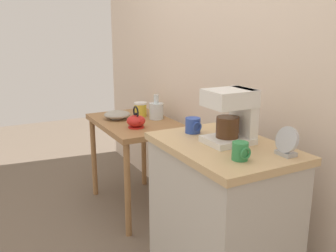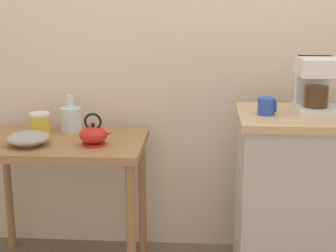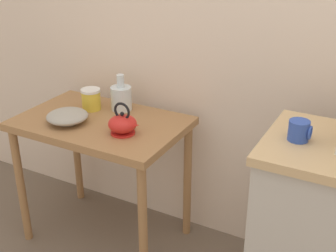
% 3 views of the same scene
% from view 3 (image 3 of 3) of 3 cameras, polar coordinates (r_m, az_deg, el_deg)
% --- Properties ---
extents(wooden_table, '(0.86, 0.56, 0.73)m').
position_cam_3_polar(wooden_table, '(2.38, -8.39, -1.45)').
color(wooden_table, '#9E7044').
rests_on(wooden_table, ground_plane).
extents(bowl_stoneware, '(0.21, 0.21, 0.07)m').
position_cam_3_polar(bowl_stoneware, '(2.33, -12.63, 1.21)').
color(bowl_stoneware, '#9E998C').
rests_on(bowl_stoneware, wooden_table).
extents(teakettle, '(0.17, 0.14, 0.16)m').
position_cam_3_polar(teakettle, '(2.16, -5.74, 0.28)').
color(teakettle, red).
rests_on(teakettle, wooden_table).
extents(glass_carafe_vase, '(0.11, 0.11, 0.20)m').
position_cam_3_polar(glass_carafe_vase, '(2.44, -5.95, 3.64)').
color(glass_carafe_vase, silver).
rests_on(glass_carafe_vase, wooden_table).
extents(canister_enamel, '(0.11, 0.11, 0.12)m').
position_cam_3_polar(canister_enamel, '(2.47, -9.72, 3.38)').
color(canister_enamel, gold).
rests_on(canister_enamel, wooden_table).
extents(mug_blue, '(0.09, 0.08, 0.08)m').
position_cam_3_polar(mug_blue, '(1.78, 16.30, -0.57)').
color(mug_blue, '#2D4CAD').
rests_on(mug_blue, kitchen_counter).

